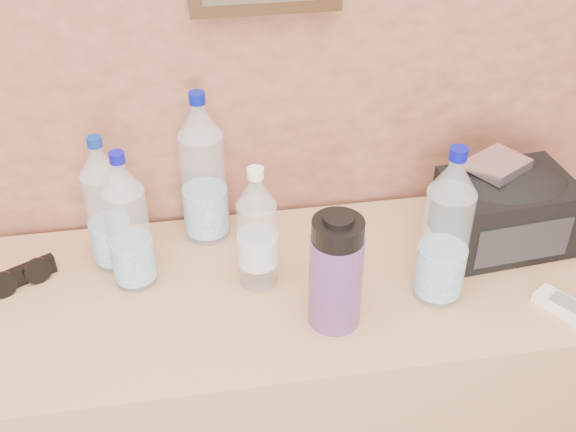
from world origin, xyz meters
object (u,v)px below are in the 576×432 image
object	(u,v)px
pet_small	(257,234)
pet_large_d	(445,235)
pet_large_a	(128,228)
foil_packet	(498,165)
toiletry_bag	(506,208)
dresser	(288,408)
pet_large_c	(203,176)
ac_remote	(572,311)
nalgene_bottle	(336,271)
pet_large_b	(107,210)
sunglasses	(18,276)

from	to	relation	value
pet_small	pet_large_d	bearing A→B (deg)	-15.98
pet_large_a	foil_packet	xyz separation A→B (m)	(0.77, 0.02, 0.06)
toiletry_bag	foil_packet	bearing A→B (deg)	142.47
pet_large_a	pet_large_d	bearing A→B (deg)	-13.29
dresser	foil_packet	distance (m)	0.75
pet_large_c	ac_remote	size ratio (longest dim) A/B	2.30
pet_large_d	nalgene_bottle	world-z (taller)	pet_large_d
pet_large_b	toiletry_bag	distance (m)	0.85
nalgene_bottle	pet_large_b	bearing A→B (deg)	149.49
dresser	pet_large_d	world-z (taller)	pet_large_d
dresser	ac_remote	bearing A→B (deg)	-18.61
toiletry_bag	foil_packet	distance (m)	0.11
pet_small	pet_large_b	bearing A→B (deg)	159.10
pet_large_a	ac_remote	world-z (taller)	pet_large_a
dresser	pet_large_c	xyz separation A→B (m)	(-0.15, 0.20, 0.55)
pet_large_c	sunglasses	xyz separation A→B (m)	(-0.40, -0.11, -0.14)
sunglasses	toiletry_bag	xyz separation A→B (m)	(1.04, -0.02, 0.07)
dresser	pet_large_a	size ratio (longest dim) A/B	4.08
pet_large_c	nalgene_bottle	distance (m)	0.39
pet_large_a	pet_small	world-z (taller)	pet_large_a
pet_large_d	ac_remote	world-z (taller)	pet_large_d
nalgene_bottle	ac_remote	world-z (taller)	nalgene_bottle
pet_large_b	pet_large_d	bearing A→B (deg)	-18.26
pet_large_c	foil_packet	world-z (taller)	pet_large_c
dresser	sunglasses	size ratio (longest dim) A/B	8.12
pet_large_b	foil_packet	world-z (taller)	pet_large_b
pet_small	sunglasses	distance (m)	0.51
ac_remote	toiletry_bag	size ratio (longest dim) A/B	0.57
dresser	toiletry_bag	xyz separation A→B (m)	(0.49, 0.07, 0.49)
pet_large_b	foil_packet	distance (m)	0.82
nalgene_bottle	foil_packet	bearing A→B (deg)	27.22
pet_large_d	pet_large_b	bearing A→B (deg)	161.74
dresser	toiletry_bag	distance (m)	0.69
dresser	foil_packet	world-z (taller)	foil_packet
pet_large_c	nalgene_bottle	xyz separation A→B (m)	(0.22, -0.32, -0.03)
pet_large_b	sunglasses	world-z (taller)	pet_large_b
toiletry_bag	pet_large_a	bearing A→B (deg)	175.24
pet_small	sunglasses	world-z (taller)	pet_small
dresser	pet_large_b	distance (m)	0.65
nalgene_bottle	pet_large_c	bearing A→B (deg)	125.10
ac_remote	pet_large_b	bearing A→B (deg)	-142.80
pet_large_a	nalgene_bottle	size ratio (longest dim) A/B	1.25
toiletry_bag	ac_remote	bearing A→B (deg)	-84.40
pet_large_d	pet_small	xyz separation A→B (m)	(-0.35, 0.10, -0.03)
pet_large_b	pet_large_c	world-z (taller)	pet_large_c
pet_large_d	ac_remote	distance (m)	0.30
dresser	toiletry_bag	world-z (taller)	toiletry_bag
pet_large_a	dresser	bearing A→B (deg)	-11.73
foil_packet	toiletry_bag	bearing A→B (deg)	-32.60
pet_large_b	pet_small	size ratio (longest dim) A/B	1.11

